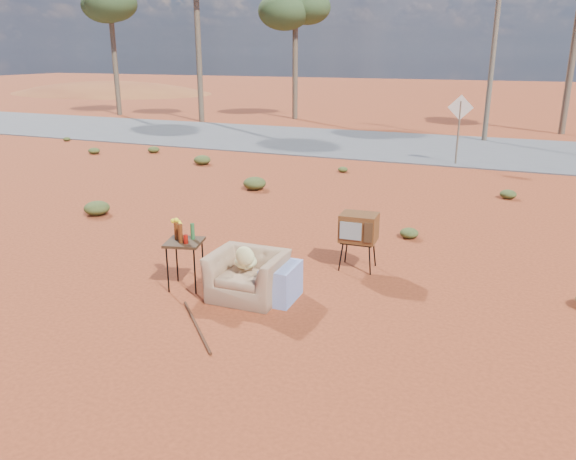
% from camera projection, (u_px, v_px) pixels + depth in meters
% --- Properties ---
extents(ground, '(140.00, 140.00, 0.00)m').
position_uv_depth(ground, '(248.00, 308.00, 7.95)').
color(ground, '#973D1E').
rests_on(ground, ground).
extents(highway, '(140.00, 7.00, 0.04)m').
position_uv_depth(highway, '(424.00, 147.00, 21.16)').
color(highway, '#565659').
rests_on(highway, ground).
extents(dirt_mound, '(26.00, 18.00, 2.00)m').
position_uv_depth(dirt_mound, '(111.00, 93.00, 48.76)').
color(dirt_mound, '#9C5725').
rests_on(dirt_mound, ground).
extents(armchair, '(1.24, 0.80, 0.91)m').
position_uv_depth(armchair, '(254.00, 270.00, 8.15)').
color(armchair, '#936E50').
rests_on(armchair, ground).
extents(tv_unit, '(0.61, 0.50, 0.95)m').
position_uv_depth(tv_unit, '(359.00, 228.00, 9.17)').
color(tv_unit, black).
rests_on(tv_unit, ground).
extents(side_table, '(0.64, 0.64, 1.06)m').
position_uv_depth(side_table, '(182.00, 239.00, 8.43)').
color(side_table, '#321E12').
rests_on(side_table, ground).
extents(rusty_bar, '(1.09, 1.15, 0.04)m').
position_uv_depth(rusty_bar, '(197.00, 326.00, 7.38)').
color(rusty_bar, '#482513').
rests_on(rusty_bar, ground).
extents(road_sign, '(0.78, 0.06, 2.19)m').
position_uv_depth(road_sign, '(460.00, 117.00, 17.53)').
color(road_sign, brown).
rests_on(road_sign, ground).
extents(eucalyptus_far_left, '(3.20, 3.20, 7.10)m').
position_uv_depth(eucalyptus_far_left, '(110.00, 3.00, 30.28)').
color(eucalyptus_far_left, brown).
rests_on(eucalyptus_far_left, ground).
extents(eucalyptus_near_left, '(3.20, 3.20, 6.60)m').
position_uv_depth(eucalyptus_near_left, '(295.00, 11.00, 28.58)').
color(eucalyptus_near_left, brown).
rests_on(eucalyptus_near_left, ground).
extents(utility_pole_center, '(1.40, 0.20, 8.00)m').
position_uv_depth(utility_pole_center, '(495.00, 33.00, 21.39)').
color(utility_pole_center, brown).
rests_on(utility_pole_center, ground).
extents(scrub_patch, '(17.49, 8.07, 0.33)m').
position_uv_depth(scrub_patch, '(304.00, 213.00, 12.09)').
color(scrub_patch, '#485223').
rests_on(scrub_patch, ground).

